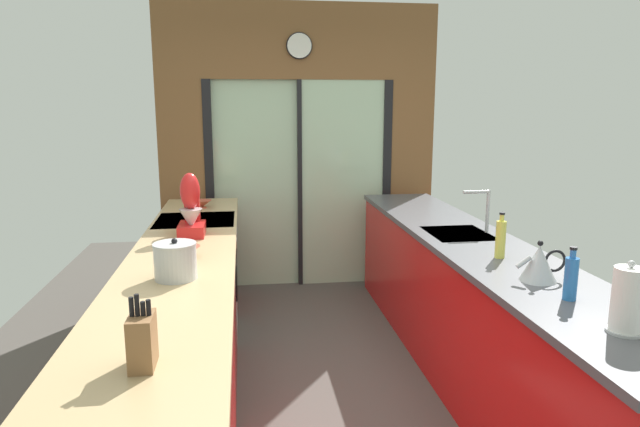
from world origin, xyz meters
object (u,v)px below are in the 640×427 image
Objects in this scene: mixing_bowl_near at (184,252)px; soap_bottle_near at (571,277)px; knife_block at (142,340)px; soap_bottle_far at (501,238)px; oven_range at (198,278)px; stock_pot at (175,261)px; stand_mixer at (191,212)px; kettle at (539,263)px; mixing_bowl_far at (202,204)px; paper_towel_roll at (627,301)px.

mixing_bowl_near is 0.77× the size of soap_bottle_near.
knife_block is 0.97× the size of soap_bottle_far.
stock_pot is at bearing -89.28° from oven_range.
mixing_bowl_near is 0.57m from stand_mixer.
kettle is 0.42m from soap_bottle_far.
stand_mixer reaches higher than mixing_bowl_far.
mixing_bowl_far is at bearing 125.56° from soap_bottle_near.
stand_mixer is at bearing 145.59° from kettle.
kettle is 0.64m from paper_towel_roll.
kettle is at bearing -43.99° from oven_range.
stand_mixer reaches higher than soap_bottle_far.
soap_bottle_far is at bearing 90.27° from kettle.
mixing_bowl_near is (0.02, -1.07, 0.50)m from oven_range.
stock_pot is at bearing 171.08° from kettle.
oven_range is 2.56m from kettle.
stock_pot is 1.79m from soap_bottle_far.
kettle is at bearing -89.73° from soap_bottle_far.
stock_pot is 1.86m from soap_bottle_near.
mixing_bowl_far is 0.60× the size of kettle.
stock_pot is 1.80m from kettle.
mixing_bowl_far is 0.74× the size of stock_pot.
stand_mixer is 2.16m from kettle.
mixing_bowl_far is at bearing 128.80° from kettle.
stand_mixer is (0.00, 1.90, 0.07)m from knife_block.
kettle is at bearing 89.82° from paper_towel_roll.
oven_range is 3.20× the size of paper_towel_roll.
stock_pot is 0.81× the size of kettle.
oven_range is at bearing 136.01° from kettle.
mixing_bowl_far is 3.06m from soap_bottle_near.
soap_bottle_near is at bearing -17.27° from stock_pot.
knife_block is 1.78m from paper_towel_roll.
paper_towel_roll is at bearing -36.35° from mixing_bowl_near.
knife_block is 0.89× the size of paper_towel_roll.
stand_mixer is at bearing 90.00° from knife_block.
knife_block is 1.19× the size of stock_pot.
mixing_bowl_far is at bearing 90.00° from knife_block.
stock_pot is (0.00, -0.39, 0.06)m from mixing_bowl_near.
soap_bottle_near is (1.80, -2.01, 0.57)m from oven_range.
soap_bottle_far is at bearing 31.76° from knife_block.
mixing_bowl_near is 0.45× the size of stand_mixer.
oven_range is 2.30m from soap_bottle_far.
oven_range is at bearing 90.99° from mixing_bowl_near.
kettle is at bearing -8.92° from stock_pot.
stock_pot is (-0.00, -0.94, -0.07)m from stand_mixer.
knife_block is 2.09m from soap_bottle_far.
mixing_bowl_far is at bearing 90.00° from stand_mixer.
knife_block is at bearing -90.00° from mixing_bowl_far.
oven_range is 3.61× the size of knife_block.
knife_block reaches higher than soap_bottle_near.
knife_block is at bearing -90.00° from stock_pot.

